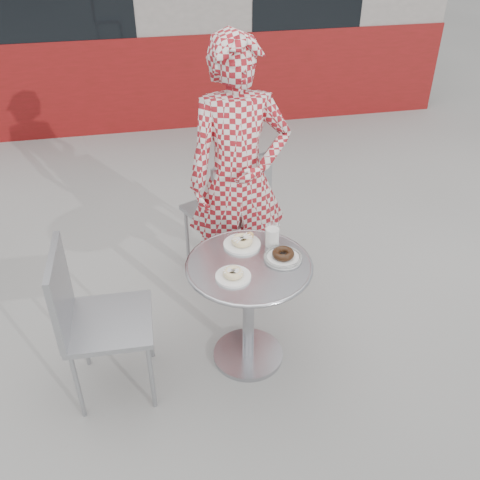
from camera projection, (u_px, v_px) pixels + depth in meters
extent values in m
plane|color=#989590|center=(252.00, 359.00, 3.14)|extent=(60.00, 60.00, 0.00)
cube|color=maroon|center=(179.00, 82.00, 5.84)|extent=(6.02, 0.20, 1.00)
cylinder|color=#BCBCC1|center=(248.00, 354.00, 3.15)|extent=(0.41, 0.41, 0.03)
cylinder|color=#BCBCC1|center=(249.00, 313.00, 2.97)|extent=(0.06, 0.06, 0.65)
cylinder|color=#BCBCC1|center=(249.00, 265.00, 2.78)|extent=(0.65, 0.65, 0.02)
torus|color=#BCBCC1|center=(249.00, 265.00, 2.78)|extent=(0.67, 0.67, 0.02)
cube|color=#9B9EA2|center=(224.00, 211.00, 3.61)|extent=(0.59, 0.59, 0.03)
cube|color=#9B9EA2|center=(242.00, 193.00, 3.34)|extent=(0.42, 0.21, 0.44)
cube|color=#9B9EA2|center=(110.00, 323.00, 2.73)|extent=(0.44, 0.44, 0.03)
cube|color=#9B9EA2|center=(60.00, 292.00, 2.57)|extent=(0.05, 0.43, 0.43)
imported|color=maroon|center=(238.00, 178.00, 3.20)|extent=(0.62, 0.41, 1.70)
cylinder|color=white|center=(242.00, 244.00, 2.92)|extent=(0.20, 0.20, 0.01)
torus|color=gold|center=(242.00, 240.00, 2.90)|extent=(0.12, 0.12, 0.04)
sphere|color=#B77A3F|center=(250.00, 235.00, 2.94)|extent=(0.04, 0.04, 0.04)
cylinder|color=white|center=(233.00, 276.00, 2.68)|extent=(0.18, 0.18, 0.01)
torus|color=gold|center=(233.00, 273.00, 2.67)|extent=(0.10, 0.10, 0.03)
cylinder|color=white|center=(283.00, 258.00, 2.81)|extent=(0.20, 0.20, 0.01)
torus|color=black|center=(283.00, 254.00, 2.80)|extent=(0.12, 0.12, 0.04)
torus|color=black|center=(283.00, 257.00, 2.81)|extent=(0.20, 0.20, 0.02)
cylinder|color=white|center=(272.00, 237.00, 2.89)|extent=(0.07, 0.07, 0.11)
cylinder|color=white|center=(272.00, 236.00, 2.88)|extent=(0.08, 0.08, 0.13)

